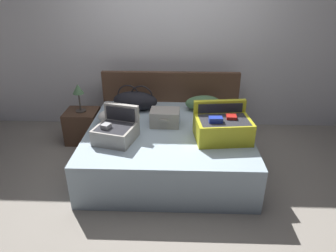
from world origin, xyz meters
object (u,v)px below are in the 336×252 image
object	(u,v)px
duffel_bag	(135,101)
hard_case_small	(165,118)
hard_case_medium	(116,131)
nightstand	(83,126)
hard_case_large	(223,127)
table_lamp	(78,91)
pillow_near_headboard	(203,103)
bed	(168,147)
pillow_center_head	(119,116)

from	to	relation	value
duffel_bag	hard_case_small	bearing A→B (deg)	-47.81
hard_case_medium	nightstand	size ratio (longest dim) A/B	1.11
hard_case_large	table_lamp	size ratio (longest dim) A/B	1.62
duffel_bag	nightstand	xyz separation A→B (m)	(-0.76, 0.03, -0.40)
hard_case_medium	pillow_near_headboard	xyz separation A→B (m)	(1.00, 0.88, -0.02)
bed	pillow_center_head	bearing A→B (deg)	167.42
hard_case_small	pillow_center_head	size ratio (longest dim) A/B	0.69
pillow_center_head	hard_case_medium	bearing A→B (deg)	-84.29
nightstand	table_lamp	xyz separation A→B (m)	(0.00, 0.00, 0.51)
pillow_center_head	pillow_near_headboard	bearing A→B (deg)	24.04
hard_case_large	pillow_center_head	xyz separation A→B (m)	(-1.19, 0.35, -0.05)
pillow_near_headboard	hard_case_large	bearing A→B (deg)	-79.38
hard_case_large	pillow_center_head	bearing A→B (deg)	157.21
hard_case_small	duffel_bag	size ratio (longest dim) A/B	0.56
hard_case_medium	pillow_center_head	distance (m)	0.42
hard_case_medium	pillow_center_head	size ratio (longest dim) A/B	0.98
hard_case_medium	pillow_near_headboard	bearing A→B (deg)	56.55
hard_case_medium	duffel_bag	distance (m)	0.86
pillow_near_headboard	nightstand	size ratio (longest dim) A/B	1.06
bed	hard_case_small	bearing A→B (deg)	112.15
pillow_near_headboard	bed	bearing A→B (deg)	-126.45
bed	pillow_near_headboard	world-z (taller)	pillow_near_headboard
pillow_center_head	hard_case_large	bearing A→B (deg)	-16.39
hard_case_large	duffel_bag	xyz separation A→B (m)	(-1.05, 0.79, -0.02)
table_lamp	duffel_bag	bearing A→B (deg)	-2.54
duffel_bag	table_lamp	world-z (taller)	duffel_bag
duffel_bag	nightstand	bearing A→B (deg)	177.46
hard_case_small	nightstand	world-z (taller)	hard_case_small
hard_case_large	nightstand	xyz separation A→B (m)	(-1.81, 0.82, -0.42)
hard_case_small	pillow_center_head	distance (m)	0.55
nightstand	bed	bearing A→B (deg)	-26.30
hard_case_medium	hard_case_small	distance (m)	0.64
hard_case_small	table_lamp	bearing A→B (deg)	159.36
hard_case_medium	duffel_bag	size ratio (longest dim) A/B	0.79
pillow_center_head	bed	bearing A→B (deg)	-12.58
hard_case_small	pillow_near_headboard	size ratio (longest dim) A/B	0.74
hard_case_large	table_lamp	xyz separation A→B (m)	(-1.81, 0.82, 0.09)
hard_case_small	duffel_bag	bearing A→B (deg)	134.23
hard_case_small	table_lamp	size ratio (longest dim) A/B	0.91
hard_case_large	duffel_bag	bearing A→B (deg)	136.87
bed	pillow_center_head	xyz separation A→B (m)	(-0.60, 0.13, 0.34)
hard_case_large	hard_case_small	size ratio (longest dim) A/B	1.79
hard_case_medium	table_lamp	world-z (taller)	hard_case_medium
table_lamp	hard_case_large	bearing A→B (deg)	-24.33
hard_case_large	table_lamp	distance (m)	1.99
hard_case_medium	table_lamp	xyz separation A→B (m)	(-0.66, 0.88, 0.13)
pillow_near_headboard	nightstand	world-z (taller)	pillow_near_headboard
bed	pillow_near_headboard	xyz separation A→B (m)	(0.44, 0.60, 0.35)
pillow_near_headboard	table_lamp	xyz separation A→B (m)	(-1.66, 0.01, 0.14)
duffel_bag	nightstand	size ratio (longest dim) A/B	1.39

